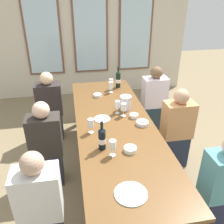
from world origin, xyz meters
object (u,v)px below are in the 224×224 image
Objects in this scene: seated_person_0 at (47,147)px; seated_person_5 at (154,101)px; seated_person_3 at (222,189)px; tasting_bowl_3 at (98,95)px; white_plate_1 at (102,119)px; white_plate_0 at (131,194)px; wine_glass_4 at (117,105)px; dining_table at (115,128)px; wine_glass_1 at (91,124)px; wine_glass_0 at (113,145)px; wine_bottle_1 at (118,79)px; wine_bottle_0 at (102,139)px; seated_person_1 at (177,131)px; seated_person_2 at (41,208)px; wine_glass_5 at (111,85)px; seated_person_4 at (50,109)px; tasting_bowl_0 at (142,123)px; tasting_bowl_2 at (130,149)px; tasting_bowl_1 at (134,116)px; wine_glass_3 at (124,107)px; wine_glass_2 at (111,82)px; metal_pitcher at (126,103)px.

seated_person_0 is 1.92m from seated_person_5.
tasting_bowl_3 is at bearing 117.21° from seated_person_3.
white_plate_0 is at bearing -87.54° from white_plate_1.
dining_table is at bearing -106.81° from wine_glass_4.
wine_glass_1 reaches higher than white_plate_0.
wine_bottle_1 is at bearing 76.83° from wine_glass_0.
wine_glass_4 is 1.07m from seated_person_5.
wine_bottle_0 is 1.21m from seated_person_1.
seated_person_5 is at bearing -18.97° from wine_bottle_1.
seated_person_2 reaches higher than tasting_bowl_3.
seated_person_4 is (-0.95, 0.03, -0.33)m from wine_glass_5.
seated_person_4 is at bearing 109.66° from white_plate_0.
tasting_bowl_0 is 0.85× the size of wine_glass_0.
wine_bottle_0 is at bearing -154.57° from seated_person_1.
wine_glass_0 is (-0.40, -1.73, -0.01)m from wine_bottle_1.
wine_glass_1 reaches higher than white_plate_1.
tasting_bowl_2 is at bearing -60.27° from seated_person_4.
tasting_bowl_1 is 0.64× the size of wine_glass_1.
wine_glass_3 reaches higher than tasting_bowl_2.
white_plate_0 is 1.56× the size of wine_glass_1.
wine_glass_4 is (-0.06, -0.80, -0.00)m from wine_glass_2.
tasting_bowl_3 is at bearing -136.23° from wine_glass_2.
wine_bottle_0 is at bearing 37.29° from seated_person_2.
wine_bottle_0 is 0.28× the size of seated_person_3.
tasting_bowl_0 is 0.13× the size of seated_person_5.
wine_glass_4 is (-0.13, -0.09, 0.02)m from metal_pitcher.
tasting_bowl_2 is 1.79m from seated_person_4.
tasting_bowl_0 is at bearing -87.66° from wine_bottle_1.
wine_bottle_0 is 1.81× the size of wine_glass_5.
seated_person_5 reaches higher than wine_glass_0.
seated_person_5 is at bearing -0.03° from wine_glass_5.
wine_bottle_1 is (0.06, 0.79, 0.03)m from metal_pitcher.
tasting_bowl_2 is 0.75× the size of wine_glass_1.
dining_table is 0.33m from wine_glass_4.
tasting_bowl_3 is (0.11, 1.29, -0.10)m from wine_bottle_0.
wine_glass_0 is (-0.14, -0.59, 0.18)m from dining_table.
tasting_bowl_0 is 0.85× the size of wine_glass_5.
white_plate_1 is at bearing -106.76° from wine_glass_2.
tasting_bowl_1 is 0.70m from tasting_bowl_2.
tasting_bowl_2 is at bearing -93.27° from wine_glass_2.
seated_person_1 is (0.69, -1.02, -0.34)m from wine_glass_2.
white_plate_1 is 1.17× the size of wine_glass_3.
seated_person_4 is (0.00, 1.00, 0.00)m from seated_person_0.
seated_person_5 reaches higher than wine_glass_3.
white_plate_0 is 0.80m from seated_person_2.
tasting_bowl_2 is at bearing -92.61° from wine_glass_5.
wine_glass_3 is 1.41m from seated_person_3.
wine_glass_4 is at bearing 126.14° from wine_glass_3.
metal_pitcher is (0.21, 0.35, 0.16)m from dining_table.
white_plate_0 is 1.93m from tasting_bowl_3.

